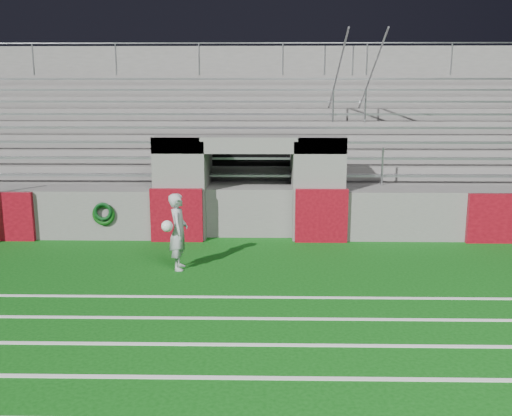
{
  "coord_description": "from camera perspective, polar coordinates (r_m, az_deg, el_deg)",
  "views": [
    {
      "loc": [
        0.44,
        -10.88,
        3.7
      ],
      "look_at": [
        0.2,
        1.8,
        1.1
      ],
      "focal_mm": 40.0,
      "sensor_mm": 36.0,
      "label": 1
    }
  ],
  "objects": [
    {
      "name": "ground",
      "position": [
        11.5,
        -1.17,
        -7.18
      ],
      "size": [
        90.0,
        90.0,
        0.0
      ],
      "primitive_type": "plane",
      "color": "#0C4B0F",
      "rests_on": "ground"
    },
    {
      "name": "goalkeeper_with_ball",
      "position": [
        12.07,
        -7.79,
        -2.33
      ],
      "size": [
        0.52,
        0.69,
        1.63
      ],
      "color": "#A0A6A9",
      "rests_on": "ground"
    },
    {
      "name": "hose_coil",
      "position": [
        14.71,
        -15.01,
        -0.51
      ],
      "size": [
        0.57,
        0.15,
        0.6
      ],
      "color": "#0D440F",
      "rests_on": "ground"
    },
    {
      "name": "stadium_structure",
      "position": [
        18.99,
        -0.26,
        4.9
      ],
      "size": [
        26.0,
        8.48,
        5.42
      ],
      "color": "#63615E",
      "rests_on": "ground"
    }
  ]
}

